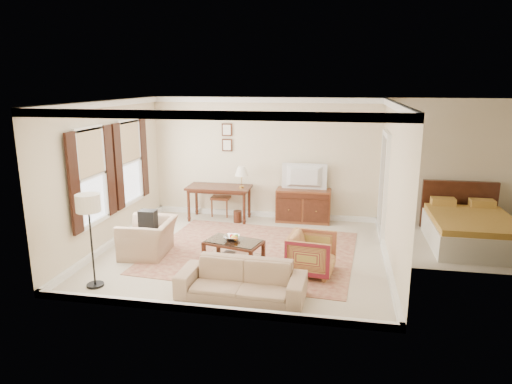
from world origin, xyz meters
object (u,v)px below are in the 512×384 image
(coffee_table, at_px, (234,246))
(writing_desk, at_px, (219,191))
(striped_armchair, at_px, (312,252))
(sideboard, at_px, (303,206))
(tv, at_px, (304,169))
(sofa, at_px, (241,275))
(club_armchair, at_px, (148,232))

(coffee_table, bearing_deg, writing_desk, 110.57)
(writing_desk, bearing_deg, striped_armchair, -49.33)
(sideboard, bearing_deg, striped_armchair, -82.37)
(tv, distance_m, sofa, 4.24)
(sideboard, distance_m, sofa, 4.16)
(striped_armchair, bearing_deg, writing_desk, 47.57)
(writing_desk, relative_size, sideboard, 1.18)
(sideboard, relative_size, club_armchair, 1.21)
(coffee_table, height_order, striped_armchair, striped_armchair)
(writing_desk, distance_m, tv, 2.09)
(writing_desk, height_order, sideboard, writing_desk)
(sideboard, xyz_separation_m, club_armchair, (-2.74, -2.67, 0.07))
(coffee_table, bearing_deg, tv, 69.41)
(writing_desk, xyz_separation_m, striped_armchair, (2.40, -2.79, -0.32))
(writing_desk, height_order, sofa, writing_desk)
(coffee_table, distance_m, club_armchair, 1.71)
(sideboard, bearing_deg, writing_desk, -174.26)
(sideboard, bearing_deg, coffee_table, -110.46)
(sideboard, xyz_separation_m, sofa, (-0.59, -4.12, -0.01))
(club_armchair, bearing_deg, coffee_table, 82.96)
(striped_armchair, distance_m, sofa, 1.50)
(writing_desk, height_order, club_armchair, club_armchair)
(club_armchair, bearing_deg, striped_armchair, 80.51)
(sideboard, distance_m, coffee_table, 2.96)
(tv, relative_size, club_armchair, 0.95)
(coffee_table, relative_size, club_armchair, 1.07)
(striped_armchair, relative_size, club_armchair, 0.75)
(writing_desk, relative_size, coffee_table, 1.33)
(coffee_table, height_order, club_armchair, club_armchair)
(sideboard, relative_size, tv, 1.27)
(coffee_table, distance_m, striped_armchair, 1.45)
(tv, xyz_separation_m, coffee_table, (-1.03, -2.75, -0.96))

